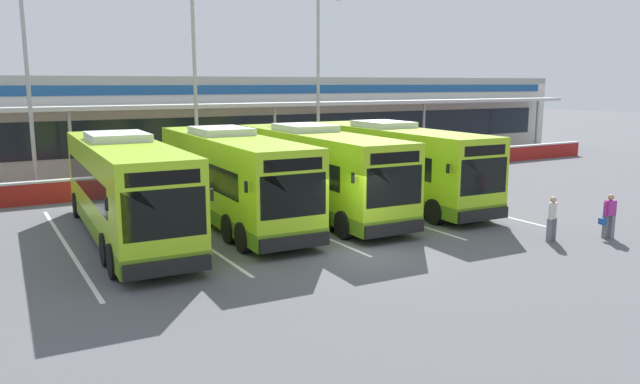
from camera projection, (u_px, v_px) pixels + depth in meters
ground_plane at (363, 253)px, 20.09m from camera, size 200.00×200.00×0.00m
terminal_building at (148, 120)px, 42.44m from camera, size 70.00×13.00×6.00m
red_barrier_wall at (211, 178)px, 32.33m from camera, size 60.00×0.40×1.10m
coach_bus_leftmost at (125, 190)px, 21.81m from camera, size 3.30×12.25×3.78m
coach_bus_left_centre at (230, 178)px, 24.47m from camera, size 3.30×12.25×3.78m
coach_bus_centre at (315, 172)px, 26.24m from camera, size 3.30×12.25×3.78m
coach_bus_right_centre at (394, 165)px, 28.49m from camera, size 3.30×12.25×3.78m
bay_stripe_far_west at (66, 246)px, 21.04m from camera, size 0.14×13.00×0.01m
bay_stripe_west at (184, 231)px, 23.12m from camera, size 0.14×13.00×0.01m
bay_stripe_mid_west at (282, 219)px, 25.20m from camera, size 0.14×13.00×0.01m
bay_stripe_centre at (365, 208)px, 27.28m from camera, size 0.14×13.00×0.01m
bay_stripe_mid_east at (436, 199)px, 29.36m from camera, size 0.14×13.00×0.01m
pedestrian_with_handbag at (609, 215)px, 21.95m from camera, size 0.63×0.39×1.62m
pedestrian_in_dark_coat at (552, 217)px, 21.51m from camera, size 0.51×0.36×1.62m
lamp_post_west at (27, 68)px, 29.46m from camera, size 3.24×0.28×11.00m
lamp_post_centre at (195, 70)px, 32.67m from camera, size 3.24×0.28×11.00m
lamp_post_east at (318, 71)px, 37.60m from camera, size 3.24×0.28×11.00m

